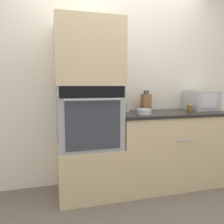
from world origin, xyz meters
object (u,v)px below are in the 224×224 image
(knife_block, at_px, (146,102))
(bowl, at_px, (144,112))
(microwave, at_px, (201,100))
(wall_oven, at_px, (89,116))
(condiment_jar_near, at_px, (188,107))
(condiment_jar_far, at_px, (127,108))
(condiment_jar_mid, at_px, (190,108))

(knife_block, height_order, bowl, knife_block)
(microwave, xyz_separation_m, knife_block, (-0.77, 0.07, -0.02))
(wall_oven, xyz_separation_m, condiment_jar_near, (1.31, 0.06, 0.07))
(microwave, height_order, knife_block, knife_block)
(microwave, distance_m, condiment_jar_far, 1.04)
(microwave, relative_size, condiment_jar_mid, 3.76)
(bowl, bearing_deg, condiment_jar_mid, 9.85)
(wall_oven, bearing_deg, condiment_jar_near, 2.82)
(knife_block, xyz_separation_m, condiment_jar_far, (-0.26, -0.02, -0.06))
(wall_oven, bearing_deg, condiment_jar_mid, 0.02)
(condiment_jar_mid, bearing_deg, knife_block, 161.52)
(wall_oven, xyz_separation_m, microwave, (1.54, 0.11, 0.14))
(wall_oven, relative_size, microwave, 1.94)
(condiment_jar_far, bearing_deg, wall_oven, -163.13)
(microwave, distance_m, condiment_jar_mid, 0.28)
(bowl, bearing_deg, microwave, 13.76)
(condiment_jar_near, relative_size, condiment_jar_mid, 1.08)
(knife_block, distance_m, bowl, 0.34)
(wall_oven, height_order, condiment_jar_mid, wall_oven)
(microwave, bearing_deg, knife_block, 174.83)
(condiment_jar_mid, relative_size, condiment_jar_far, 0.94)
(condiment_jar_near, distance_m, condiment_jar_mid, 0.07)
(knife_block, distance_m, condiment_jar_far, 0.27)
(microwave, distance_m, knife_block, 0.77)
(wall_oven, xyz_separation_m, condiment_jar_far, (0.51, 0.15, 0.07))
(microwave, bearing_deg, condiment_jar_mid, -155.87)
(bowl, height_order, condiment_jar_near, condiment_jar_near)
(wall_oven, distance_m, microwave, 1.55)
(condiment_jar_mid, xyz_separation_m, condiment_jar_far, (-0.79, 0.15, 0.00))
(wall_oven, bearing_deg, condiment_jar_far, 16.87)
(knife_block, height_order, condiment_jar_mid, knife_block)
(microwave, height_order, condiment_jar_mid, microwave)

